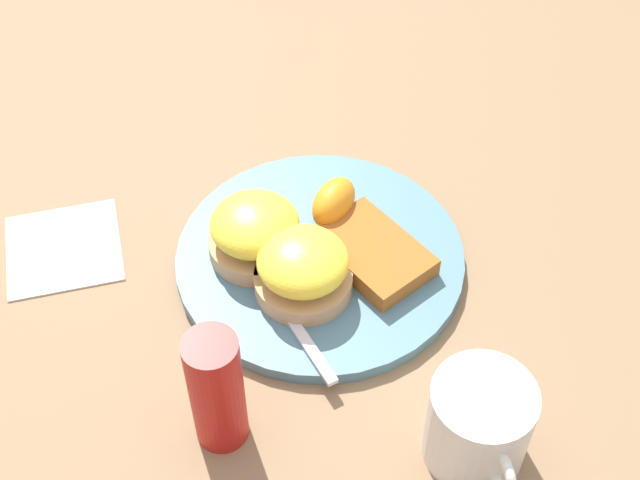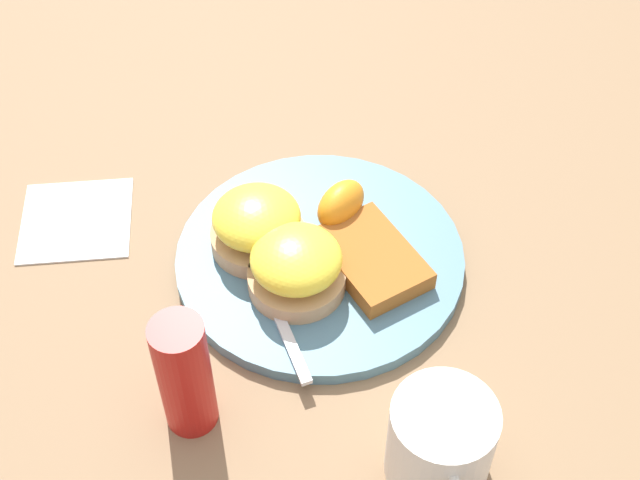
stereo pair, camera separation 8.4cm
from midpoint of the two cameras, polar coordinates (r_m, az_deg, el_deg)
name	(u,v)px [view 2 (the right image)]	position (r m, az deg, el deg)	size (l,w,h in m)	color
ground_plane	(320,263)	(0.87, 2.77, -1.65)	(1.10, 1.10, 0.00)	#846647
plate	(320,258)	(0.86, 2.79, -1.35)	(0.28, 0.28, 0.01)	slate
sandwich_benedict_left	(257,224)	(0.84, -1.22, 0.84)	(0.09, 0.09, 0.06)	tan
sandwich_benedict_right	(296,266)	(0.81, 1.45, -1.86)	(0.09, 0.09, 0.06)	tan
hashbrown_patty	(371,258)	(0.84, 6.16, -1.34)	(0.11, 0.07, 0.02)	#A25A21
orange_wedge	(341,204)	(0.87, 4.11, 2.15)	(0.06, 0.04, 0.04)	orange
fork	(265,284)	(0.83, -0.66, -2.97)	(0.20, 0.07, 0.00)	silver
cup	(441,443)	(0.72, 11.15, -12.85)	(0.11, 0.08, 0.08)	silver
napkin	(76,219)	(0.92, -12.87, 1.15)	(0.11, 0.11, 0.00)	white
condiment_bottle	(185,375)	(0.72, -5.34, -8.82)	(0.04, 0.04, 0.12)	#B21914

